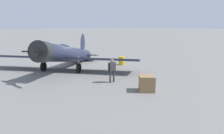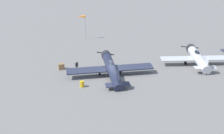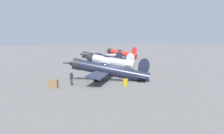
{
  "view_description": "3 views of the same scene",
  "coord_description": "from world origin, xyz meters",
  "px_view_note": "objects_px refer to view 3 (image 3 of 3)",
  "views": [
    {
      "loc": [
        -7.15,
        -17.62,
        3.95
      ],
      "look_at": [
        0.54,
        -6.38,
        1.1
      ],
      "focal_mm": 32.34,
      "sensor_mm": 36.0,
      "label": 1
    },
    {
      "loc": [
        32.34,
        21.56,
        15.59
      ],
      "look_at": [
        -0.0,
        0.0,
        1.8
      ],
      "focal_mm": 44.89,
      "sensor_mm": 36.0,
      "label": 2
    },
    {
      "loc": [
        34.32,
        -25.31,
        5.62
      ],
      "look_at": [
        -0.0,
        0.0,
        1.8
      ],
      "focal_mm": 52.21,
      "sensor_mm": 36.0,
      "label": 3
    }
  ],
  "objects_px": {
    "airplane_outer_stand": "(121,53)",
    "fuel_drum": "(125,83)",
    "airplane_mid_apron": "(109,61)",
    "airplane_far_line": "(101,57)",
    "airplane_foreground": "(108,70)",
    "ground_crew_mechanic": "(72,77)",
    "equipment_crate": "(53,84)"
  },
  "relations": [
    {
      "from": "airplane_outer_stand",
      "to": "fuel_drum",
      "type": "distance_m",
      "value": 50.36
    },
    {
      "from": "airplane_mid_apron",
      "to": "airplane_far_line",
      "type": "xyz_separation_m",
      "value": [
        -12.34,
        6.65,
        -0.12
      ]
    },
    {
      "from": "airplane_foreground",
      "to": "ground_crew_mechanic",
      "type": "distance_m",
      "value": 6.09
    },
    {
      "from": "airplane_far_line",
      "to": "equipment_crate",
      "type": "xyz_separation_m",
      "value": [
        26.28,
        -24.45,
        -0.84
      ]
    },
    {
      "from": "airplane_mid_apron",
      "to": "ground_crew_mechanic",
      "type": "xyz_separation_m",
      "value": [
        13.25,
        -15.08,
        -0.43
      ]
    },
    {
      "from": "airplane_far_line",
      "to": "fuel_drum",
      "type": "xyz_separation_m",
      "value": [
        29.97,
        -17.05,
        -0.89
      ]
    },
    {
      "from": "airplane_foreground",
      "to": "airplane_mid_apron",
      "type": "distance_m",
      "value": 15.32
    },
    {
      "from": "fuel_drum",
      "to": "equipment_crate",
      "type": "bearing_deg",
      "value": -116.54
    },
    {
      "from": "ground_crew_mechanic",
      "to": "airplane_outer_stand",
      "type": "bearing_deg",
      "value": -134.61
    },
    {
      "from": "equipment_crate",
      "to": "ground_crew_mechanic",
      "type": "bearing_deg",
      "value": 104.42
    },
    {
      "from": "airplane_mid_apron",
      "to": "fuel_drum",
      "type": "relative_size",
      "value": 12.61
    },
    {
      "from": "equipment_crate",
      "to": "airplane_mid_apron",
      "type": "bearing_deg",
      "value": 128.07
    },
    {
      "from": "airplane_outer_stand",
      "to": "airplane_mid_apron",
      "type": "bearing_deg",
      "value": 112.32
    },
    {
      "from": "airplane_outer_stand",
      "to": "equipment_crate",
      "type": "distance_m",
      "value": 52.55
    },
    {
      "from": "ground_crew_mechanic",
      "to": "fuel_drum",
      "type": "xyz_separation_m",
      "value": [
        4.39,
        4.68,
        -0.58
      ]
    },
    {
      "from": "airplane_foreground",
      "to": "airplane_far_line",
      "type": "xyz_separation_m",
      "value": [
        -24.67,
        15.72,
        -0.03
      ]
    },
    {
      "from": "airplane_outer_stand",
      "to": "equipment_crate",
      "type": "xyz_separation_m",
      "value": [
        36.3,
        -37.99,
        -0.97
      ]
    },
    {
      "from": "airplane_mid_apron",
      "to": "fuel_drum",
      "type": "height_order",
      "value": "airplane_mid_apron"
    },
    {
      "from": "airplane_foreground",
      "to": "equipment_crate",
      "type": "relative_size",
      "value": 8.19
    },
    {
      "from": "airplane_foreground",
      "to": "airplane_far_line",
      "type": "height_order",
      "value": "airplane_foreground"
    },
    {
      "from": "airplane_outer_stand",
      "to": "fuel_drum",
      "type": "height_order",
      "value": "airplane_outer_stand"
    },
    {
      "from": "fuel_drum",
      "to": "airplane_foreground",
      "type": "bearing_deg",
      "value": 165.89
    },
    {
      "from": "ground_crew_mechanic",
      "to": "fuel_drum",
      "type": "relative_size",
      "value": 1.96
    },
    {
      "from": "airplane_foreground",
      "to": "airplane_mid_apron",
      "type": "relative_size",
      "value": 1.0
    },
    {
      "from": "airplane_outer_stand",
      "to": "airplane_foreground",
      "type": "bearing_deg",
      "value": 114.26
    },
    {
      "from": "airplane_foreground",
      "to": "fuel_drum",
      "type": "bearing_deg",
      "value": 120.75
    },
    {
      "from": "airplane_mid_apron",
      "to": "airplane_outer_stand",
      "type": "height_order",
      "value": "airplane_outer_stand"
    },
    {
      "from": "ground_crew_mechanic",
      "to": "airplane_far_line",
      "type": "bearing_deg",
      "value": -130.23
    },
    {
      "from": "airplane_mid_apron",
      "to": "ground_crew_mechanic",
      "type": "distance_m",
      "value": 20.08
    },
    {
      "from": "ground_crew_mechanic",
      "to": "airplane_mid_apron",
      "type": "bearing_deg",
      "value": -138.59
    },
    {
      "from": "fuel_drum",
      "to": "ground_crew_mechanic",
      "type": "bearing_deg",
      "value": -133.2
    },
    {
      "from": "equipment_crate",
      "to": "fuel_drum",
      "type": "relative_size",
      "value": 1.54
    }
  ]
}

